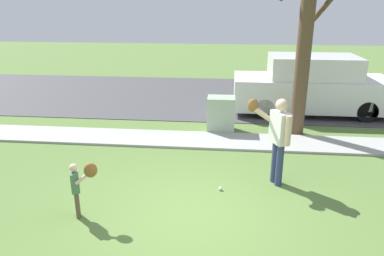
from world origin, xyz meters
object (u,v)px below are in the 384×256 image
at_px(utility_cabinet, 221,114).
at_px(street_tree_near, 306,28).
at_px(baseball, 220,189).
at_px(parked_van_white, 311,86).
at_px(person_child, 80,182).
at_px(person_adult, 277,133).

height_order(utility_cabinet, street_tree_near, street_tree_near).
distance_m(baseball, parked_van_white, 6.39).
distance_m(person_child, street_tree_near, 6.79).
height_order(person_adult, street_tree_near, street_tree_near).
xyz_separation_m(person_child, baseball, (2.33, 1.20, -0.64)).
height_order(baseball, utility_cabinet, utility_cabinet).
bearing_deg(street_tree_near, parked_van_white, 70.75).
distance_m(person_adult, person_child, 3.79).
xyz_separation_m(person_adult, person_child, (-3.41, -1.62, -0.42)).
bearing_deg(parked_van_white, utility_cabinet, 36.53).
bearing_deg(street_tree_near, person_adult, -106.92).
relative_size(baseball, street_tree_near, 0.01).
xyz_separation_m(baseball, parked_van_white, (2.77, 5.69, 0.87)).
xyz_separation_m(person_adult, utility_cabinet, (-1.18, 3.13, -0.59)).
bearing_deg(baseball, person_adult, 21.38).
height_order(person_child, parked_van_white, parked_van_white).
relative_size(person_child, utility_cabinet, 1.04).
xyz_separation_m(utility_cabinet, street_tree_near, (2.13, -0.03, 2.38)).
distance_m(person_adult, parked_van_white, 5.54).
relative_size(person_child, parked_van_white, 0.21).
height_order(utility_cabinet, parked_van_white, parked_van_white).
relative_size(person_adult, parked_van_white, 0.36).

